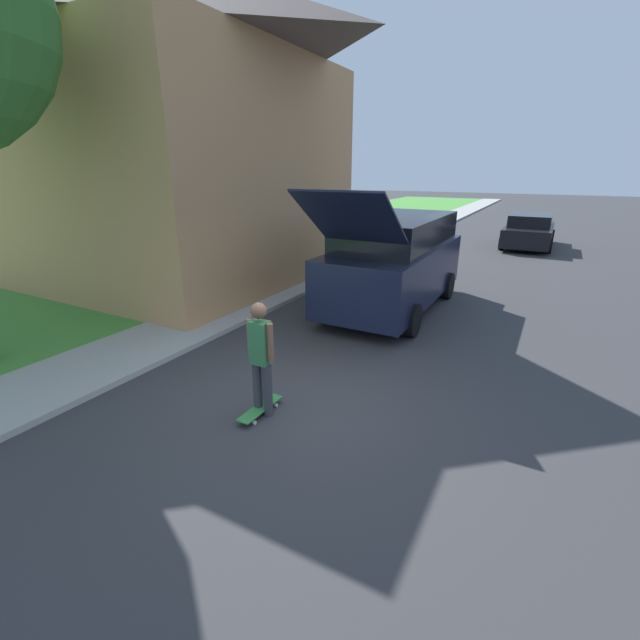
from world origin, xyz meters
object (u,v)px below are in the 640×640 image
(car_down_street, at_px, (529,231))
(skateboarder, at_px, (261,355))
(suv_parked, at_px, (395,261))
(skateboard, at_px, (260,408))

(car_down_street, relative_size, skateboarder, 2.64)
(suv_parked, relative_size, skateboard, 6.92)
(car_down_street, relative_size, skateboard, 5.18)
(car_down_street, xyz_separation_m, skateboarder, (-2.17, -16.54, 0.23))
(suv_parked, height_order, skateboard, suv_parked)
(car_down_street, distance_m, skateboarder, 16.69)
(skateboarder, bearing_deg, car_down_street, 82.52)
(skateboarder, bearing_deg, suv_parked, 90.31)
(car_down_street, xyz_separation_m, skateboard, (-2.21, -16.57, -0.59))
(car_down_street, bearing_deg, skateboard, -97.58)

